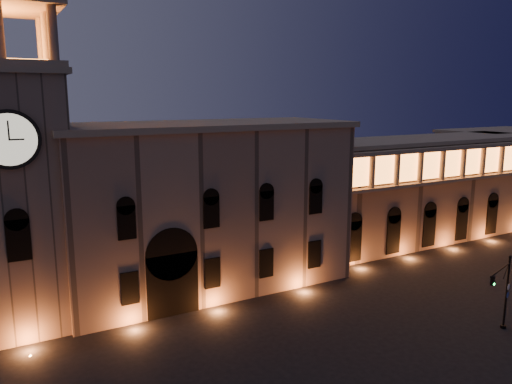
# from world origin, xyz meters

# --- Properties ---
(ground) EXTENTS (160.00, 160.00, 0.00)m
(ground) POSITION_xyz_m (0.00, 0.00, 0.00)
(ground) COLOR black
(ground) RESTS_ON ground
(government_building) EXTENTS (30.80, 12.80, 17.60)m
(government_building) POSITION_xyz_m (-2.08, 21.93, 8.77)
(government_building) COLOR #846A56
(government_building) RESTS_ON ground
(clock_tower) EXTENTS (9.80, 9.80, 32.40)m
(clock_tower) POSITION_xyz_m (-20.50, 20.98, 12.50)
(clock_tower) COLOR #846A56
(clock_tower) RESTS_ON ground
(colonnade_wing) EXTENTS (40.60, 11.50, 14.50)m
(colonnade_wing) POSITION_xyz_m (32.00, 23.92, 7.33)
(colonnade_wing) COLOR #7F6551
(colonnade_wing) RESTS_ON ground
(secondary_building) EXTENTS (20.00, 12.00, 14.00)m
(secondary_building) POSITION_xyz_m (58.00, 30.00, 7.00)
(secondary_building) COLOR #7F6551
(secondary_building) RESTS_ON ground
(traffic_light) EXTENTS (4.71, 1.71, 6.72)m
(traffic_light) POSITION_xyz_m (15.97, -0.90, 3.53)
(traffic_light) COLOR black
(traffic_light) RESTS_ON ground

